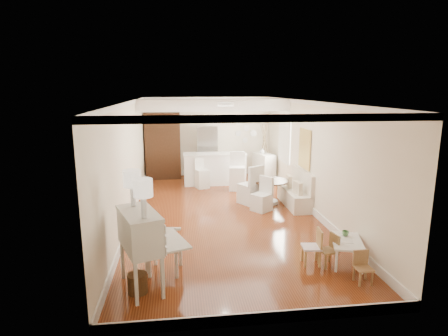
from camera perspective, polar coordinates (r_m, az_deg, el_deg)
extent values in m
plane|color=brown|center=(9.45, -0.13, -7.11)|extent=(9.00, 9.00, 0.00)
cube|color=white|center=(8.93, -0.14, 10.11)|extent=(4.50, 9.00, 0.04)
cube|color=white|center=(13.51, -2.46, 4.80)|extent=(4.50, 0.04, 2.80)
cube|color=white|center=(4.81, 6.46, -8.76)|extent=(4.50, 0.04, 2.80)
cube|color=white|center=(9.10, -14.35, 0.89)|extent=(0.04, 9.00, 2.80)
cube|color=white|center=(9.62, 13.29, 1.53)|extent=(0.04, 9.00, 2.80)
cube|color=white|center=(11.13, -1.53, 9.56)|extent=(4.50, 0.45, 0.36)
cube|color=tan|center=(10.05, 12.17, 2.89)|extent=(0.04, 0.84, 1.04)
cube|color=white|center=(11.84, 9.23, 4.36)|extent=(0.04, 1.10, 1.40)
cylinder|color=#381E11|center=(13.40, -7.62, 6.58)|extent=(0.30, 0.03, 0.30)
cylinder|color=white|center=(8.44, 0.28, 9.66)|extent=(0.36, 0.36, 0.08)
cube|color=beige|center=(6.08, -12.59, -12.16)|extent=(1.28, 1.29, 1.27)
cube|color=silver|center=(6.58, -9.00, -11.32)|extent=(0.67, 0.67, 1.02)
cylinder|color=#513319|center=(6.19, -13.04, -16.74)|extent=(0.33, 0.33, 0.31)
cube|color=white|center=(7.26, 18.12, -12.02)|extent=(0.74, 0.97, 0.43)
cube|color=olive|center=(7.02, 15.58, -11.95)|extent=(0.34, 0.34, 0.59)
cube|color=tan|center=(7.01, 13.17, -11.57)|extent=(0.36, 0.36, 0.67)
cube|color=#976D44|center=(6.63, 20.49, -14.06)|extent=(0.26, 0.26, 0.54)
cube|color=silver|center=(10.19, 10.71, -3.01)|extent=(0.52, 1.60, 0.98)
cylinder|color=#492B17|center=(10.33, 7.08, -3.64)|extent=(1.24, 1.24, 0.65)
cube|color=silver|center=(9.67, 5.76, -3.99)|extent=(0.60, 0.60, 0.88)
cube|color=silver|center=(10.24, 4.00, -2.47)|extent=(0.72, 0.72, 1.08)
cube|color=white|center=(12.30, -1.42, -0.10)|extent=(2.05, 0.65, 1.03)
cube|color=white|center=(11.82, -3.35, -0.83)|extent=(0.48, 0.48, 0.94)
cube|color=white|center=(11.57, 2.00, -0.52)|extent=(0.54, 0.54, 1.17)
cube|color=#381E11|center=(13.20, -9.29, 3.38)|extent=(1.20, 0.60, 2.30)
imported|color=silver|center=(13.27, -1.02, 2.49)|extent=(0.75, 0.65, 1.80)
cube|color=beige|center=(12.91, 6.08, 0.18)|extent=(0.66, 1.04, 0.92)
imported|color=#569459|center=(7.36, 18.00, -9.45)|extent=(0.14, 0.14, 0.10)
imported|color=silver|center=(12.84, 5.85, 2.62)|extent=(0.20, 0.20, 0.18)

